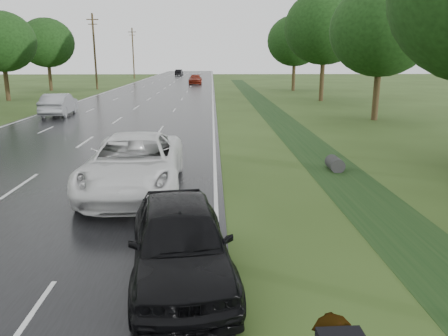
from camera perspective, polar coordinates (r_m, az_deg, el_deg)
name	(u,v)px	position (r m, az deg, el deg)	size (l,w,h in m)	color
road	(155,95)	(52.25, -9.02, 9.37)	(14.00, 180.00, 0.04)	black
edge_stripe_east	(213,95)	(51.82, -1.49, 9.53)	(0.12, 180.00, 0.01)	silver
edge_stripe_west	(97,95)	(53.53, -16.29, 9.12)	(0.12, 180.00, 0.01)	silver
center_line	(155,95)	(52.25, -9.02, 9.40)	(0.12, 180.00, 0.01)	silver
drainage_ditch	(294,132)	(26.17, 9.15, 4.62)	(2.20, 120.00, 0.56)	black
utility_pole_far	(95,51)	(63.65, -16.55, 14.50)	(1.60, 0.26, 10.00)	#3D2E19
utility_pole_distant	(133,53)	(93.01, -11.79, 14.54)	(1.60, 0.26, 10.00)	#3D2E19
tree_east_c	(382,30)	(32.80, 19.90, 16.61)	(7.00, 7.00, 9.29)	#3D2E19
tree_east_d	(325,28)	(46.10, 13.02, 17.44)	(8.00, 8.00, 10.76)	#3D2E19
tree_east_f	(295,41)	(59.67, 9.25, 16.06)	(7.20, 7.20, 9.62)	#3D2E19
tree_west_d	(2,42)	(50.20, -27.05, 14.48)	(6.60, 6.60, 8.80)	#3D2E19
tree_west_f	(47,43)	(63.41, -22.14, 14.91)	(7.00, 7.00, 9.29)	#3D2E19
white_pickup	(134,163)	(14.66, -11.68, 0.58)	(3.03, 6.58, 1.83)	white
dark_sedan	(180,241)	(8.73, -5.76, -9.41)	(1.92, 4.78, 1.63)	black
silver_sedan	(59,104)	(35.67, -20.76, 7.78)	(1.75, 5.03, 1.66)	gray
far_car_red	(195,79)	(73.20, -3.77, 11.48)	(2.08, 5.13, 1.49)	maroon
far_car_dark	(179,72)	(107.89, -5.88, 12.31)	(1.48, 4.25, 1.40)	black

